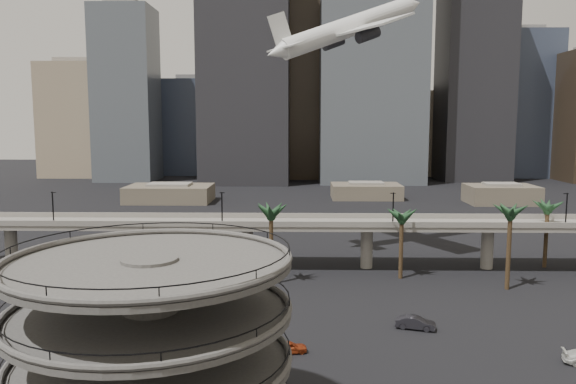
{
  "coord_description": "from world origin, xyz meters",
  "views": [
    {
      "loc": [
        -1.4,
        -46.15,
        26.7
      ],
      "look_at": [
        -2.91,
        28.0,
        17.41
      ],
      "focal_mm": 35.0,
      "sensor_mm": 36.0,
      "label": 1
    }
  ],
  "objects_px": {
    "car_b": "(415,323)",
    "overpass": "(307,228)",
    "parking_ramp": "(152,337)",
    "car_a": "(289,347)",
    "airborne_jet": "(348,28)"
  },
  "relations": [
    {
      "from": "overpass",
      "to": "parking_ramp",
      "type": "bearing_deg",
      "value": -102.43
    },
    {
      "from": "parking_ramp",
      "to": "airborne_jet",
      "type": "distance_m",
      "value": 81.76
    },
    {
      "from": "overpass",
      "to": "airborne_jet",
      "type": "relative_size",
      "value": 3.84
    },
    {
      "from": "car_b",
      "to": "airborne_jet",
      "type": "bearing_deg",
      "value": 23.44
    },
    {
      "from": "parking_ramp",
      "to": "car_a",
      "type": "bearing_deg",
      "value": 62.62
    },
    {
      "from": "car_b",
      "to": "overpass",
      "type": "bearing_deg",
      "value": 39.91
    },
    {
      "from": "overpass",
      "to": "car_b",
      "type": "relative_size",
      "value": 25.52
    },
    {
      "from": "airborne_jet",
      "to": "car_b",
      "type": "height_order",
      "value": "airborne_jet"
    },
    {
      "from": "parking_ramp",
      "to": "car_a",
      "type": "xyz_separation_m",
      "value": [
        10.45,
        20.18,
        -9.13
      ]
    },
    {
      "from": "parking_ramp",
      "to": "car_b",
      "type": "bearing_deg",
      "value": 46.52
    },
    {
      "from": "parking_ramp",
      "to": "overpass",
      "type": "distance_m",
      "value": 60.46
    },
    {
      "from": "car_a",
      "to": "airborne_jet",
      "type": "bearing_deg",
      "value": -25.19
    },
    {
      "from": "airborne_jet",
      "to": "car_a",
      "type": "distance_m",
      "value": 68.02
    },
    {
      "from": "parking_ramp",
      "to": "overpass",
      "type": "xyz_separation_m",
      "value": [
        13.0,
        59.0,
        -2.5
      ]
    },
    {
      "from": "airborne_jet",
      "to": "car_b",
      "type": "relative_size",
      "value": 6.65
    }
  ]
}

